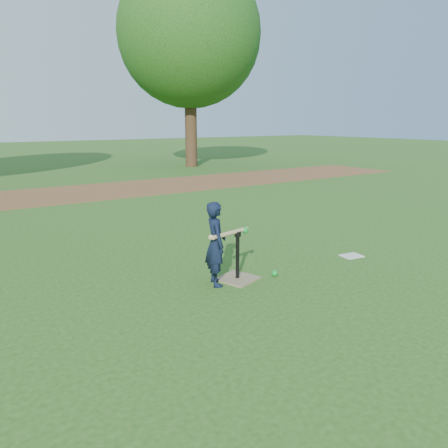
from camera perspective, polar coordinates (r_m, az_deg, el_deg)
ground at (r=5.61m, az=-1.57°, el=-6.70°), size 80.00×80.00×0.00m
dirt_strip at (r=12.44m, az=-20.32°, el=3.66°), size 24.00×3.00×0.01m
child at (r=5.16m, az=-1.10°, el=-2.61°), size 0.34×0.43×1.01m
wiffle_ball_ground at (r=5.60m, az=6.63°, el=-6.40°), size 0.08×0.08×0.08m
clipboard at (r=6.64m, az=16.33°, el=-4.00°), size 0.33×0.27×0.01m
batting_tee at (r=5.43m, az=1.76°, el=-6.16°), size 0.55×0.55×0.61m
swing_action at (r=5.22m, az=1.01°, el=-1.16°), size 0.63×0.18×0.08m
tree_right at (r=19.21m, az=-4.55°, el=23.41°), size 5.80×5.80×8.21m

